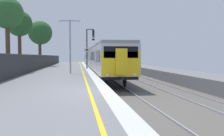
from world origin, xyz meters
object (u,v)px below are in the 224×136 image
background_tree_back (19,25)px  signal_gantry (89,44)px  commuter_train_at_platform (97,58)px  speed_limit_sign (87,55)px  platform_lamp_mid (70,41)px  background_tree_centre (39,35)px  background_tree_left (40,33)px  background_tree_right (7,15)px

background_tree_back → signal_gantry: bearing=3.6°
commuter_train_at_platform → speed_limit_sign: size_ratio=15.42×
commuter_train_at_platform → background_tree_back: (-10.00, -5.24, 4.13)m
signal_gantry → speed_limit_sign: signal_gantry is taller
commuter_train_at_platform → platform_lamp_mid: size_ratio=8.33×
platform_lamp_mid → background_tree_centre: size_ratio=0.65×
platform_lamp_mid → background_tree_left: 18.17m
platform_lamp_mid → background_tree_centre: background_tree_centre is taller
background_tree_left → background_tree_back: 8.51m
signal_gantry → background_tree_right: size_ratio=0.70×
background_tree_centre → background_tree_right: 21.01m
background_tree_centre → background_tree_back: bearing=-90.4°
speed_limit_sign → background_tree_centre: bearing=115.0°
signal_gantry → background_tree_right: background_tree_right is taller
speed_limit_sign → platform_lamp_mid: 6.94m
signal_gantry → background_tree_centre: background_tree_centre is taller
platform_lamp_mid → background_tree_right: background_tree_right is taller
commuter_train_at_platform → platform_lamp_mid: 14.61m
background_tree_centre → background_tree_right: (0.20, -21.00, 0.12)m
speed_limit_sign → background_tree_centre: 19.44m
background_tree_left → platform_lamp_mid: bearing=-73.1°
commuter_train_at_platform → signal_gantry: size_ratio=7.87×
platform_lamp_mid → background_tree_back: size_ratio=0.68×
signal_gantry → background_tree_right: 10.74m
speed_limit_sign → background_tree_right: bearing=-154.6°
signal_gantry → background_tree_centre: (-8.42, 14.53, 2.30)m
speed_limit_sign → background_tree_left: 13.20m
background_tree_centre → speed_limit_sign: bearing=-65.0°
speed_limit_sign → background_tree_left: size_ratio=0.37×
background_tree_centre → background_tree_right: background_tree_centre is taller
background_tree_back → background_tree_left: bearing=82.1°
background_tree_left → background_tree_centre: size_ratio=0.97×
signal_gantry → background_tree_right: bearing=-141.8°
commuter_train_at_platform → background_tree_back: bearing=-152.4°
speed_limit_sign → platform_lamp_mid: (-1.75, -6.61, 1.23)m
background_tree_right → platform_lamp_mid: bearing=-25.2°
signal_gantry → background_tree_centre: 16.95m
signal_gantry → background_tree_left: (-7.35, 7.89, 1.98)m
background_tree_centre → background_tree_left: bearing=-80.9°
commuter_train_at_platform → background_tree_right: background_tree_right is taller
commuter_train_at_platform → background_tree_left: bearing=160.2°
speed_limit_sign → background_tree_back: size_ratio=0.37×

